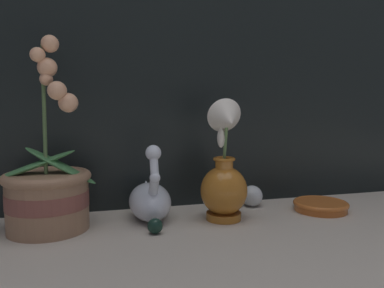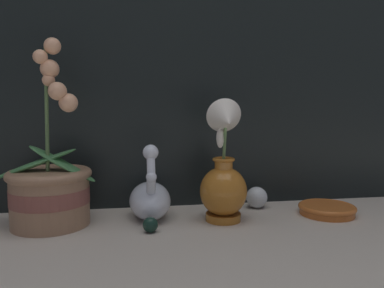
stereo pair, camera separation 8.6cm
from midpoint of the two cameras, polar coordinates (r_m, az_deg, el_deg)
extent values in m
plane|color=#BCB2A3|center=(0.79, 4.86, -13.45)|extent=(2.80, 2.80, 0.00)
cylinder|color=#9E7556|center=(0.87, -18.17, -7.84)|extent=(0.17, 0.17, 0.12)
cylinder|color=brown|center=(0.87, -18.18, -7.45)|extent=(0.17, 0.17, 0.03)
torus|color=#9E7556|center=(0.86, -18.29, -4.42)|extent=(0.18, 0.18, 0.02)
cylinder|color=#4C6B3D|center=(0.84, -18.60, 5.06)|extent=(0.01, 0.03, 0.27)
ellipsoid|color=#427F47|center=(0.85, -16.44, -2.92)|extent=(0.15, 0.07, 0.09)
ellipsoid|color=#427F47|center=(0.86, -20.26, -2.91)|extent=(0.18, 0.05, 0.07)
sphere|color=#E5A87F|center=(0.86, -17.78, 14.05)|extent=(0.04, 0.04, 0.04)
sphere|color=#E5A87F|center=(0.85, -19.43, 12.44)|extent=(0.03, 0.03, 0.03)
sphere|color=#E5A87F|center=(0.85, -18.16, 10.84)|extent=(0.04, 0.04, 0.04)
sphere|color=#E5A87F|center=(0.84, -18.32, 9.24)|extent=(0.03, 0.03, 0.03)
sphere|color=#E5A87F|center=(0.81, -17.00, 7.72)|extent=(0.04, 0.04, 0.04)
sphere|color=#E5A87F|center=(0.81, -15.48, 6.07)|extent=(0.04, 0.04, 0.04)
ellipsoid|color=silver|center=(0.88, -3.62, -8.63)|extent=(0.10, 0.15, 0.08)
cone|color=silver|center=(0.93, -3.96, -6.99)|extent=(0.05, 0.06, 0.06)
cylinder|color=silver|center=(0.81, -3.24, -6.49)|extent=(0.02, 0.05, 0.06)
sphere|color=silver|center=(0.79, -3.12, -5.08)|extent=(0.02, 0.02, 0.02)
cylinder|color=silver|center=(0.79, -3.20, -3.18)|extent=(0.02, 0.04, 0.06)
sphere|color=silver|center=(0.80, -3.28, -1.31)|extent=(0.03, 0.03, 0.03)
cylinder|color=#B26B23|center=(0.88, 7.62, -10.96)|extent=(0.08, 0.08, 0.02)
ellipsoid|color=#B26B23|center=(0.86, 7.68, -7.17)|extent=(0.11, 0.11, 0.11)
cylinder|color=#B26B23|center=(0.85, 7.74, -3.10)|extent=(0.04, 0.04, 0.02)
torus|color=#B26B23|center=(0.85, 7.75, -2.37)|extent=(0.05, 0.05, 0.01)
cylinder|color=#567A47|center=(0.84, 7.93, 0.11)|extent=(0.01, 0.02, 0.08)
cone|color=white|center=(0.82, 8.29, 3.72)|extent=(0.08, 0.07, 0.09)
ellipsoid|color=white|center=(0.84, 7.27, 0.89)|extent=(0.02, 0.02, 0.04)
sphere|color=silver|center=(0.99, 12.33, -7.98)|extent=(0.05, 0.05, 0.05)
cylinder|color=#C66628|center=(0.99, 22.29, -9.30)|extent=(0.13, 0.13, 0.02)
torus|color=#C66628|center=(0.98, 22.30, -8.93)|extent=(0.13, 0.13, 0.01)
sphere|color=#142D23|center=(0.79, -3.23, -12.23)|extent=(0.03, 0.03, 0.03)
camera|label=1|loc=(0.04, -87.14, 0.30)|focal=35.00mm
camera|label=2|loc=(0.04, 92.86, -0.30)|focal=35.00mm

